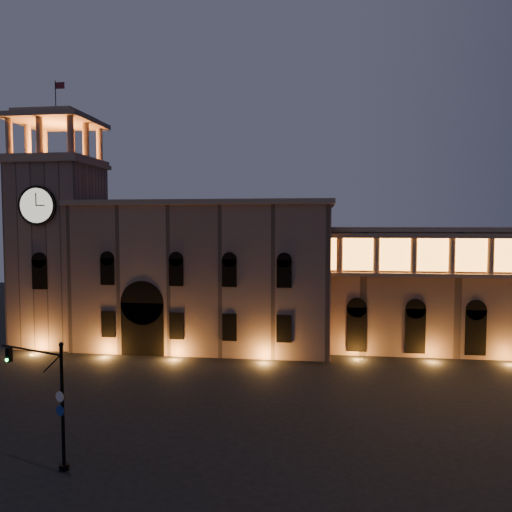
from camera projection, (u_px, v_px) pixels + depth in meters
The scene contains 5 objects.
ground at pixel (169, 411), 39.60m from camera, with size 160.00×160.00×0.00m, color black.
government_building at pixel (205, 274), 61.02m from camera, with size 30.80×12.80×17.60m.
clock_tower at pixel (59, 243), 62.18m from camera, with size 9.80×9.80×32.40m.
colonnade_wing at pixel (492, 288), 58.75m from camera, with size 40.60×11.50×14.50m.
traffic_light at pixel (51, 401), 30.35m from camera, with size 5.40×2.22×7.82m.
Camera 1 is at (11.81, -37.54, 14.82)m, focal length 35.00 mm.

